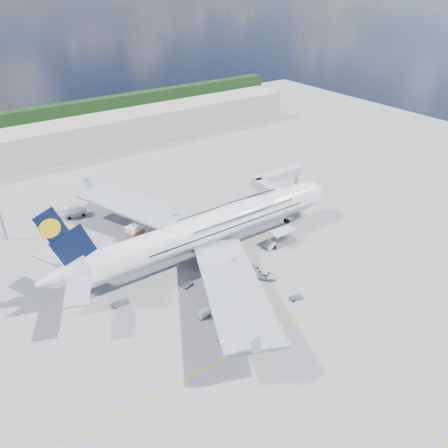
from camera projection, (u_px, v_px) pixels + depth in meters
ground at (235, 271)px, 100.66m from camera, size 300.00×300.00×0.00m
taxi_line_main at (235, 271)px, 100.66m from camera, size 0.25×220.00×0.01m
taxi_line_cross at (295, 320)px, 86.49m from camera, size 120.00×0.25×0.01m
taxi_line_diag at (255, 235)px, 114.72m from camera, size 14.16×99.06×0.01m
airliner at (211, 227)px, 104.44m from camera, size 77.26×79.15×23.71m
jet_bridge at (275, 182)px, 126.92m from camera, size 18.80×12.10×8.50m
cargo_loader at (282, 239)px, 110.47m from camera, size 8.53×3.20×3.67m
terminal at (86, 137)px, 164.95m from camera, size 180.00×16.00×12.00m
tree_line at (133, 101)px, 217.75m from camera, size 160.00×6.00×8.00m
dolly_row_a at (203, 313)px, 86.94m from camera, size 2.78×1.72×1.66m
dolly_row_b at (216, 299)px, 91.59m from camera, size 3.09×2.41×0.40m
dolly_row_c at (187, 285)px, 95.78m from camera, size 2.89×2.21×0.38m
dolly_back at (121, 303)px, 90.43m from camera, size 3.54×2.11×0.50m
dolly_nose_far at (296, 298)px, 92.02m from camera, size 3.20×2.45×0.42m
dolly_nose_near at (252, 268)px, 101.10m from camera, size 3.22×2.09×0.44m
baggage_tug at (256, 287)px, 94.40m from camera, size 2.78×1.69×1.62m
catering_truck_inner at (138, 231)px, 112.67m from camera, size 7.08×4.46×3.93m
catering_truck_outer at (75, 211)px, 122.45m from camera, size 6.08×2.90×3.50m
service_van at (266, 275)px, 98.09m from camera, size 5.46×5.64×1.49m
crew_nose at (310, 216)px, 121.97m from camera, size 0.73×0.61×1.71m
crew_loader at (266, 246)px, 108.42m from camera, size 0.91×0.80×1.56m
crew_wing at (223, 296)px, 91.59m from camera, size 0.44×1.04×1.76m
crew_van at (285, 233)px, 113.67m from camera, size 1.01×0.98×1.75m
crew_tug at (226, 286)px, 94.55m from camera, size 1.39×1.10×1.88m
cone_nose at (321, 203)px, 129.99m from camera, size 0.49×0.49×0.62m
cone_wing_left_inner at (143, 237)px, 113.42m from camera, size 0.39×0.39×0.50m
cone_wing_left_outer at (121, 211)px, 125.42m from camera, size 0.40×0.40×0.51m
cone_wing_right_inner at (249, 294)px, 93.18m from camera, size 0.38×0.38×0.48m
cone_wing_right_outer at (217, 340)px, 81.36m from camera, size 0.50×0.50×0.64m
cone_tail at (92, 302)px, 90.90m from camera, size 0.50×0.50×0.64m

